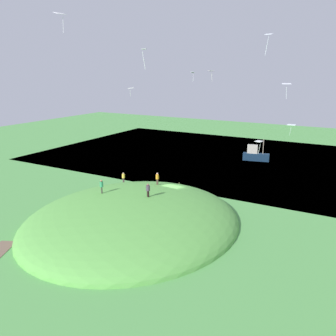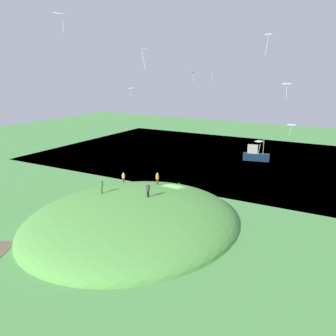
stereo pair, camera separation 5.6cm
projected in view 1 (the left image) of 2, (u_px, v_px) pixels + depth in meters
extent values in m
plane|color=#519749|center=(174.00, 201.00, 47.35)|extent=(160.00, 160.00, 0.00)
cube|color=navy|center=(239.00, 159.00, 70.72)|extent=(46.42, 80.00, 0.40)
ellipsoid|color=#579F45|center=(133.00, 222.00, 40.76)|extent=(26.88, 24.07, 5.58)
cube|color=#10253B|center=(256.00, 157.00, 68.80)|extent=(2.28, 5.18, 1.46)
cube|color=#A4A194|center=(253.00, 149.00, 68.60)|extent=(1.28, 2.10, 1.67)
cylinder|color=gray|center=(263.00, 147.00, 67.86)|extent=(0.14, 0.14, 2.89)
cube|color=black|center=(148.00, 194.00, 40.92)|extent=(0.20, 0.28, 0.77)
cylinder|color=#453846|center=(148.00, 188.00, 40.73)|extent=(0.56, 0.56, 0.61)
sphere|color=brown|center=(148.00, 185.00, 40.62)|extent=(0.23, 0.23, 0.23)
cube|color=brown|center=(124.00, 180.00, 51.35)|extent=(0.27, 0.22, 0.75)
cylinder|color=gold|center=(123.00, 176.00, 51.18)|extent=(0.58, 0.58, 0.59)
sphere|color=tan|center=(123.00, 173.00, 51.07)|extent=(0.22, 0.22, 0.22)
cube|color=#3A3A31|center=(102.00, 190.00, 42.73)|extent=(0.23, 0.26, 0.82)
cylinder|color=#2E8957|center=(101.00, 184.00, 42.53)|extent=(0.58, 0.58, 0.65)
sphere|color=#A46F4E|center=(101.00, 181.00, 42.41)|extent=(0.25, 0.25, 0.25)
cube|color=#402F27|center=(157.00, 182.00, 46.76)|extent=(0.18, 0.25, 0.78)
cylinder|color=orange|center=(157.00, 177.00, 46.57)|extent=(0.50, 0.50, 0.62)
sphere|color=beige|center=(157.00, 174.00, 46.46)|extent=(0.24, 0.24, 0.24)
cube|color=white|center=(287.00, 84.00, 40.05)|extent=(0.94, 1.15, 0.12)
cylinder|color=white|center=(286.00, 92.00, 40.32)|extent=(0.05, 0.15, 1.47)
cube|color=white|center=(291.00, 125.00, 41.55)|extent=(0.69, 0.97, 0.07)
cylinder|color=white|center=(290.00, 131.00, 41.55)|extent=(0.18, 0.15, 1.01)
cube|color=white|center=(144.00, 49.00, 32.22)|extent=(0.77, 0.69, 0.04)
cylinder|color=white|center=(144.00, 60.00, 32.79)|extent=(0.24, 0.21, 1.63)
cube|color=white|center=(210.00, 71.00, 50.48)|extent=(1.11, 1.13, 0.09)
cylinder|color=white|center=(212.00, 77.00, 50.86)|extent=(0.07, 0.14, 1.24)
cube|color=white|center=(60.00, 13.00, 34.84)|extent=(1.21, 0.92, 0.24)
cylinder|color=white|center=(63.00, 25.00, 35.18)|extent=(0.22, 0.13, 1.58)
cube|color=white|center=(193.00, 72.00, 50.82)|extent=(0.81, 0.86, 0.16)
cylinder|color=white|center=(193.00, 78.00, 51.19)|extent=(0.05, 0.15, 1.08)
cube|color=white|center=(259.00, 141.00, 37.48)|extent=(1.05, 0.82, 0.05)
cylinder|color=white|center=(259.00, 149.00, 37.58)|extent=(0.11, 0.18, 1.13)
cube|color=white|center=(131.00, 88.00, 50.44)|extent=(1.30, 1.30, 0.13)
cylinder|color=white|center=(130.00, 93.00, 50.91)|extent=(0.10, 0.07, 0.93)
cube|color=white|center=(269.00, 34.00, 32.90)|extent=(0.62, 0.80, 0.13)
cylinder|color=white|center=(267.00, 46.00, 33.09)|extent=(0.14, 0.29, 1.75)
cylinder|color=brown|center=(179.00, 187.00, 51.24)|extent=(0.14, 0.14, 1.29)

